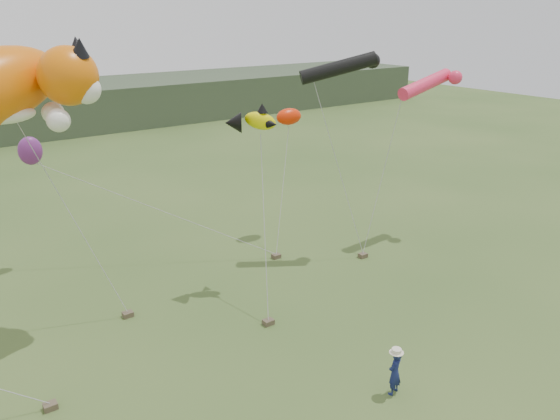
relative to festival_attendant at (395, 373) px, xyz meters
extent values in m
plane|color=#385123|center=(0.31, 1.65, -0.72)|extent=(120.00, 120.00, 0.00)
cube|color=#2D3D28|center=(0.31, 46.65, 1.28)|extent=(90.00, 12.00, 4.00)
imported|color=#151D4E|center=(0.00, 0.00, 0.00)|extent=(0.59, 0.46, 1.43)
cube|color=brown|center=(-4.81, 8.68, -0.62)|extent=(0.37, 0.30, 0.19)
cube|color=brown|center=(-0.89, 5.24, -0.62)|extent=(0.37, 0.30, 0.19)
cube|color=brown|center=(5.86, 7.46, -0.62)|extent=(0.37, 0.30, 0.19)
cube|color=brown|center=(-8.42, 5.13, -0.62)|extent=(0.37, 0.30, 0.19)
cube|color=brown|center=(2.58, 9.69, -0.62)|extent=(0.37, 0.30, 0.19)
sphere|color=orange|center=(-5.72, 9.16, 7.98)|extent=(1.86, 1.86, 1.86)
cone|color=black|center=(-5.41, 8.64, 8.86)|extent=(0.58, 0.70, 0.70)
cone|color=black|center=(-5.20, 9.68, 8.86)|extent=(0.58, 0.67, 0.66)
sphere|color=white|center=(-5.30, 8.85, 7.57)|extent=(0.93, 0.93, 0.93)
ellipsoid|color=white|center=(-7.57, 9.88, 6.85)|extent=(1.82, 0.91, 0.57)
sphere|color=white|center=(-6.33, 8.54, 6.75)|extent=(0.72, 0.72, 0.72)
sphere|color=white|center=(-6.13, 9.98, 6.75)|extent=(0.72, 0.72, 0.72)
ellipsoid|color=#E6DF00|center=(0.86, 8.26, 5.99)|extent=(1.42, 1.11, 0.93)
cone|color=black|center=(-0.18, 8.52, 5.99)|extent=(0.91, 0.98, 0.78)
cone|color=black|center=(0.94, 8.26, 6.47)|extent=(0.43, 0.43, 0.35)
cone|color=black|center=(1.12, 7.82, 5.90)|extent=(0.46, 0.48, 0.35)
cone|color=black|center=(1.12, 8.69, 5.90)|extent=(0.46, 0.48, 0.35)
cylinder|color=black|center=(5.26, 8.94, 7.64)|extent=(3.18, 2.13, 1.37)
sphere|color=black|center=(6.73, 8.42, 7.91)|extent=(0.65, 0.65, 0.65)
cylinder|color=#F22953|center=(9.99, 8.19, 6.72)|extent=(3.31, 0.82, 1.26)
sphere|color=#F22953|center=(11.44, 7.67, 6.98)|extent=(0.65, 0.65, 0.65)
ellipsoid|color=red|center=(5.00, 12.08, 5.16)|extent=(1.35, 0.79, 0.79)
ellipsoid|color=#6C2673|center=(-6.06, 15.23, 4.42)|extent=(0.98, 0.65, 1.20)
camera|label=1|loc=(-10.41, -8.89, 9.84)|focal=35.00mm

